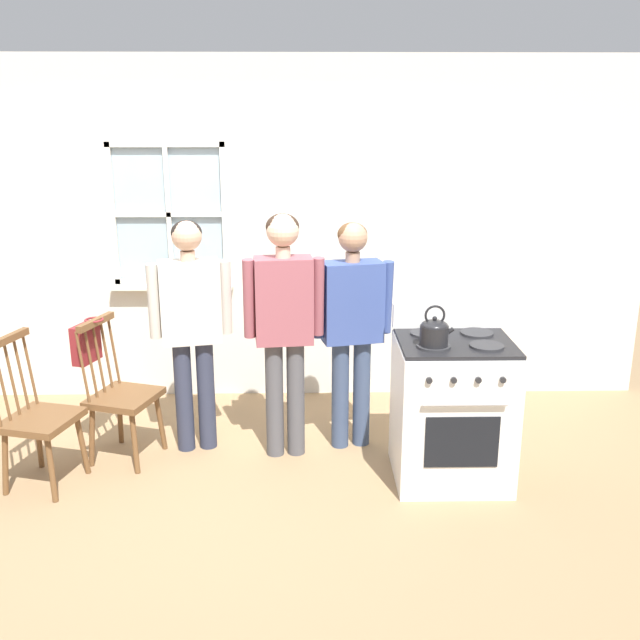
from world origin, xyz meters
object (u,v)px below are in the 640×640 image
at_px(person_teen_center, 284,313).
at_px(potted_plant, 163,277).
at_px(kettle, 434,331).
at_px(person_adult_right, 352,316).
at_px(chair_by_window, 121,397).
at_px(chair_near_wall, 38,419).
at_px(stove, 452,408).
at_px(handbag, 86,342).
at_px(person_elderly_left, 191,315).

bearing_deg(person_teen_center, potted_plant, 127.69).
bearing_deg(kettle, person_adult_right, 127.07).
xyz_separation_m(kettle, potted_plant, (-1.90, 1.51, -0.01)).
distance_m(chair_by_window, potted_plant, 1.22).
height_order(chair_near_wall, stove, stove).
bearing_deg(chair_by_window, chair_near_wall, 147.37).
distance_m(stove, kettle, 0.59).
xyz_separation_m(stove, handbag, (-2.39, 0.38, 0.33)).
xyz_separation_m(person_adult_right, stove, (0.61, -0.47, -0.48)).
relative_size(person_adult_right, kettle, 6.41).
xyz_separation_m(person_teen_center, stove, (1.07, -0.34, -0.54)).
xyz_separation_m(chair_near_wall, potted_plant, (0.54, 1.43, 0.58)).
xyz_separation_m(chair_by_window, potted_plant, (0.11, 1.07, 0.58)).
bearing_deg(person_adult_right, handbag, 170.88).
height_order(chair_near_wall, person_teen_center, person_teen_center).
relative_size(stove, kettle, 4.39).
bearing_deg(handbag, potted_plant, 71.72).
xyz_separation_m(stove, potted_plant, (-2.06, 1.38, 0.55)).
distance_m(stove, potted_plant, 2.53).
bearing_deg(chair_near_wall, person_elderly_left, -46.62).
bearing_deg(person_elderly_left, chair_near_wall, -163.53).
bearing_deg(person_teen_center, handbag, 172.35).
height_order(chair_by_window, person_teen_center, person_teen_center).
height_order(kettle, handbag, kettle).
xyz_separation_m(chair_near_wall, handbag, (0.21, 0.43, 0.36)).
bearing_deg(person_elderly_left, kettle, -32.35).
bearing_deg(stove, potted_plant, 146.18).
height_order(chair_by_window, kettle, kettle).
bearing_deg(potted_plant, handbag, -108.28).
bearing_deg(person_elderly_left, chair_by_window, -176.24).
xyz_separation_m(chair_by_window, person_teen_center, (1.10, 0.03, 0.57)).
distance_m(chair_by_window, handbag, 0.43).
relative_size(person_teen_center, handbag, 5.41).
relative_size(kettle, potted_plant, 1.15).
bearing_deg(chair_near_wall, handbag, -10.98).
distance_m(person_elderly_left, potted_plant, 1.01).
bearing_deg(person_adult_right, kettle, -64.90).
bearing_deg(person_teen_center, stove, -23.43).
relative_size(chair_by_window, person_adult_right, 0.62).
relative_size(chair_by_window, person_elderly_left, 0.61).
bearing_deg(kettle, stove, 39.56).
relative_size(person_adult_right, stove, 1.46).
bearing_deg(person_adult_right, chair_by_window, 173.92).
bearing_deg(stove, person_elderly_left, 165.46).
distance_m(stove, handbag, 2.44).
height_order(person_elderly_left, person_teen_center, person_teen_center).
distance_m(chair_by_window, chair_near_wall, 0.56).
bearing_deg(stove, person_teen_center, 162.45).
relative_size(chair_by_window, stove, 0.90).
xyz_separation_m(potted_plant, handbag, (-0.33, -1.00, -0.22)).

